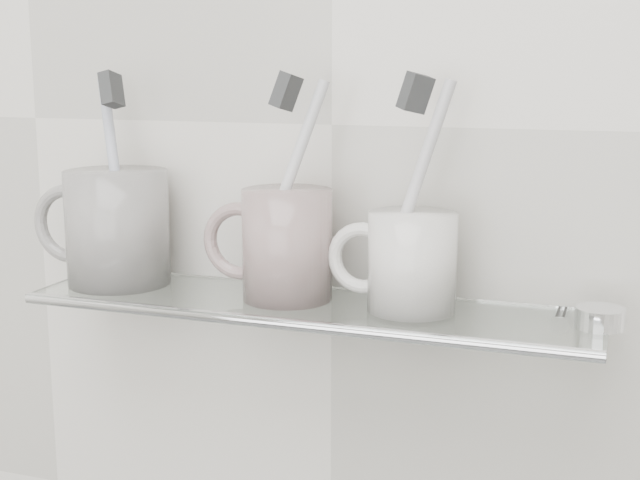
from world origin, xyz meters
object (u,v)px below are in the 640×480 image
at_px(shelf_glass, 308,307).
at_px(mug_left, 118,228).
at_px(mug_center, 287,245).
at_px(mug_right, 412,262).

height_order(shelf_glass, mug_left, mug_left).
distance_m(shelf_glass, mug_left, 0.20).
height_order(shelf_glass, mug_center, mug_center).
bearing_deg(shelf_glass, mug_left, 178.51).
bearing_deg(shelf_glass, mug_center, 166.88).
bearing_deg(mug_center, mug_right, 22.58).
xyz_separation_m(shelf_glass, mug_center, (-0.02, 0.00, 0.05)).
height_order(mug_left, mug_right, mug_left).
height_order(mug_center, mug_right, mug_center).
relative_size(shelf_glass, mug_right, 5.99).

